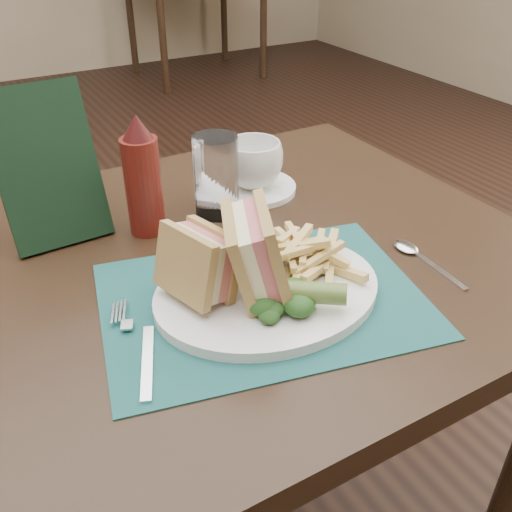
{
  "coord_description": "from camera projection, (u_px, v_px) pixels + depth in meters",
  "views": [
    {
      "loc": [
        -0.32,
        -1.13,
        1.2
      ],
      "look_at": [
        -0.01,
        -0.59,
        0.8
      ],
      "focal_mm": 40.0,
      "sensor_mm": 36.0,
      "label": 1
    }
  ],
  "objects": [
    {
      "name": "table_main",
      "position": [
        234.0,
        425.0,
        1.04
      ],
      "size": [
        0.9,
        0.75,
        0.75
      ],
      "primitive_type": null,
      "color": "black",
      "rests_on": "ground"
    },
    {
      "name": "placemat",
      "position": [
        263.0,
        299.0,
        0.74
      ],
      "size": [
        0.46,
        0.37,
        0.0
      ],
      "primitive_type": "cube",
      "rotation": [
        0.0,
        0.0,
        -0.22
      ],
      "color": "#174A49",
      "rests_on": "table_main"
    },
    {
      "name": "kale_garnish",
      "position": [
        289.0,
        301.0,
        0.69
      ],
      "size": [
        0.11,
        0.08,
        0.03
      ],
      "primitive_type": null,
      "color": "#193A15",
      "rests_on": "plate"
    },
    {
      "name": "coffee_cup",
      "position": [
        253.0,
        164.0,
        0.98
      ],
      "size": [
        0.14,
        0.14,
        0.08
      ],
      "primitive_type": "imported",
      "rotation": [
        0.0,
        0.0,
        0.6
      ],
      "color": "white",
      "rests_on": "saucer"
    },
    {
      "name": "fork",
      "position": [
        138.0,
        343.0,
        0.66
      ],
      "size": [
        0.1,
        0.17,
        0.01
      ],
      "primitive_type": null,
      "rotation": [
        0.0,
        0.0,
        -0.39
      ],
      "color": "silver",
      "rests_on": "placemat"
    },
    {
      "name": "table_bg_right",
      "position": [
        196.0,
        23.0,
        4.19
      ],
      "size": [
        0.9,
        0.75,
        0.75
      ],
      "primitive_type": null,
      "color": "black",
      "rests_on": "ground"
    },
    {
      "name": "sandwich_half_a",
      "position": [
        185.0,
        269.0,
        0.68
      ],
      "size": [
        0.1,
        0.11,
        0.1
      ],
      "primitive_type": null,
      "rotation": [
        0.0,
        0.24,
        0.29
      ],
      "color": "tan",
      "rests_on": "plate"
    },
    {
      "name": "spoon",
      "position": [
        428.0,
        261.0,
        0.81
      ],
      "size": [
        0.04,
        0.15,
        0.01
      ],
      "primitive_type": null,
      "rotation": [
        0.0,
        0.0,
        -0.06
      ],
      "color": "silver",
      "rests_on": "table_main"
    },
    {
      "name": "pickle_spear",
      "position": [
        297.0,
        292.0,
        0.69
      ],
      "size": [
        0.11,
        0.1,
        0.03
      ],
      "primitive_type": "cylinder",
      "rotation": [
        1.54,
        0.0,
        0.9
      ],
      "color": "#486526",
      "rests_on": "plate"
    },
    {
      "name": "ketchup_bottle",
      "position": [
        142.0,
        175.0,
        0.84
      ],
      "size": [
        0.07,
        0.07,
        0.19
      ],
      "primitive_type": null,
      "rotation": [
        0.0,
        0.0,
        -0.3
      ],
      "color": "#55140E",
      "rests_on": "table_main"
    },
    {
      "name": "plate",
      "position": [
        267.0,
        291.0,
        0.74
      ],
      "size": [
        0.31,
        0.26,
        0.01
      ],
      "primitive_type": null,
      "rotation": [
        0.0,
        0.0,
        -0.05
      ],
      "color": "white",
      "rests_on": "placemat"
    },
    {
      "name": "fries_pile",
      "position": [
        305.0,
        248.0,
        0.76
      ],
      "size": [
        0.18,
        0.2,
        0.05
      ],
      "primitive_type": null,
      "color": "#DEBE6F",
      "rests_on": "plate"
    },
    {
      "name": "check_presenter",
      "position": [
        47.0,
        167.0,
        0.82
      ],
      "size": [
        0.15,
        0.09,
        0.23
      ],
      "primitive_type": "cube",
      "rotation": [
        -0.31,
        0.0,
        0.05
      ],
      "color": "black",
      "rests_on": "table_main"
    },
    {
      "name": "sandwich_half_b",
      "position": [
        239.0,
        252.0,
        0.69
      ],
      "size": [
        0.12,
        0.14,
        0.12
      ],
      "primitive_type": null,
      "rotation": [
        0.0,
        -0.24,
        -0.41
      ],
      "color": "tan",
      "rests_on": "plate"
    },
    {
      "name": "floor",
      "position": [
        154.0,
        394.0,
        1.61
      ],
      "size": [
        7.0,
        7.0,
        0.0
      ],
      "primitive_type": "plane",
      "color": "black",
      "rests_on": "ground"
    },
    {
      "name": "drinking_glass",
      "position": [
        216.0,
        176.0,
        0.9
      ],
      "size": [
        0.09,
        0.09,
        0.13
      ],
      "primitive_type": "cylinder",
      "rotation": [
        0.0,
        0.0,
        -0.3
      ],
      "color": "white",
      "rests_on": "table_main"
    },
    {
      "name": "saucer",
      "position": [
        253.0,
        188.0,
        1.0
      ],
      "size": [
        0.19,
        0.19,
        0.01
      ],
      "primitive_type": "cylinder",
      "rotation": [
        0.0,
        0.0,
        0.34
      ],
      "color": "white",
      "rests_on": "table_main"
    }
  ]
}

